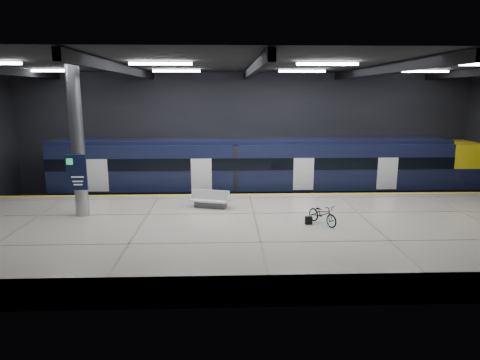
{
  "coord_description": "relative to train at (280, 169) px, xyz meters",
  "views": [
    {
      "loc": [
        -1.35,
        -20.47,
        6.68
      ],
      "look_at": [
        -0.57,
        1.5,
        2.2
      ],
      "focal_mm": 32.0,
      "sensor_mm": 36.0,
      "label": 1
    }
  ],
  "objects": [
    {
      "name": "info_column",
      "position": [
        -10.06,
        -6.52,
        2.4
      ],
      "size": [
        0.9,
        0.78,
        6.9
      ],
      "color": "#9EA0A5",
      "rests_on": "platform"
    },
    {
      "name": "bench",
      "position": [
        -4.14,
        -5.36,
        -0.65
      ],
      "size": [
        2.17,
        1.38,
        0.89
      ],
      "rotation": [
        0.0,
        0.0,
        -0.29
      ],
      "color": "#595B60",
      "rests_on": "platform"
    },
    {
      "name": "room_shell",
      "position": [
        -2.07,
        -5.49,
        3.66
      ],
      "size": [
        30.1,
        16.1,
        8.05
      ],
      "color": "black",
      "rests_on": "ground"
    },
    {
      "name": "train",
      "position": [
        0.0,
        0.0,
        0.0
      ],
      "size": [
        29.4,
        2.84,
        3.79
      ],
      "color": "black",
      "rests_on": "ground"
    },
    {
      "name": "platform",
      "position": [
        -2.06,
        -8.0,
        -1.51
      ],
      "size": [
        30.0,
        11.0,
        1.1
      ],
      "primitive_type": "cube",
      "color": "#B5A999",
      "rests_on": "ground"
    },
    {
      "name": "bicycle",
      "position": [
        0.79,
        -8.32,
        -0.51
      ],
      "size": [
        1.37,
        1.8,
        0.91
      ],
      "primitive_type": "imported",
      "rotation": [
        0.0,
        0.0,
        0.51
      ],
      "color": "#99999E",
      "rests_on": "platform"
    },
    {
      "name": "pannier_bag",
      "position": [
        0.19,
        -8.32,
        -0.78
      ],
      "size": [
        0.3,
        0.18,
        0.35
      ],
      "primitive_type": "cube",
      "rotation": [
        0.0,
        0.0,
        0.01
      ],
      "color": "black",
      "rests_on": "platform"
    },
    {
      "name": "safety_strip",
      "position": [
        -2.06,
        -2.75,
        -0.95
      ],
      "size": [
        30.0,
        0.4,
        0.01
      ],
      "primitive_type": "cube",
      "color": "gold",
      "rests_on": "platform"
    },
    {
      "name": "rails",
      "position": [
        -2.06,
        0.0,
        -1.98
      ],
      "size": [
        30.0,
        1.52,
        0.16
      ],
      "color": "gray",
      "rests_on": "ground"
    },
    {
      "name": "ground",
      "position": [
        -2.06,
        -5.5,
        -2.06
      ],
      "size": [
        30.0,
        30.0,
        0.0
      ],
      "primitive_type": "plane",
      "color": "black",
      "rests_on": "ground"
    }
  ]
}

